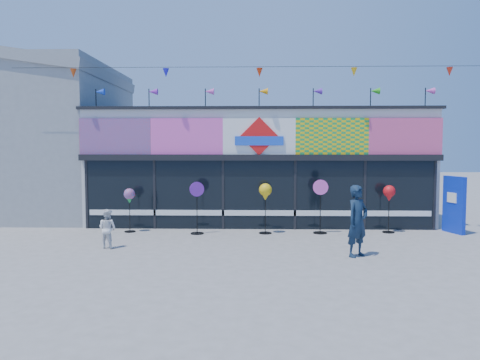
{
  "coord_description": "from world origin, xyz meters",
  "views": [
    {
      "loc": [
        -0.23,
        -12.11,
        2.74
      ],
      "look_at": [
        -0.6,
        2.0,
        1.75
      ],
      "focal_mm": 35.0,
      "sensor_mm": 36.0,
      "label": 1
    }
  ],
  "objects_px": {
    "spinner_2": "(265,193)",
    "spinner_3": "(320,205)",
    "spinner_1": "(197,206)",
    "adult_man": "(358,221)",
    "blue_sign": "(454,205)",
    "child": "(107,229)",
    "spinner_0": "(129,197)",
    "spinner_4": "(389,195)"
  },
  "relations": [
    {
      "from": "spinner_1",
      "to": "child",
      "type": "xyz_separation_m",
      "value": [
        -2.19,
        -2.13,
        -0.34
      ]
    },
    {
      "from": "blue_sign",
      "to": "spinner_3",
      "type": "xyz_separation_m",
      "value": [
        -4.27,
        -0.18,
        -0.01
      ]
    },
    {
      "from": "spinner_2",
      "to": "child",
      "type": "height_order",
      "value": "spinner_2"
    },
    {
      "from": "blue_sign",
      "to": "child",
      "type": "bearing_deg",
      "value": 176.55
    },
    {
      "from": "spinner_0",
      "to": "spinner_3",
      "type": "height_order",
      "value": "spinner_3"
    },
    {
      "from": "adult_man",
      "to": "child",
      "type": "bearing_deg",
      "value": 134.73
    },
    {
      "from": "spinner_3",
      "to": "spinner_4",
      "type": "distance_m",
      "value": 2.25
    },
    {
      "from": "child",
      "to": "spinner_3",
      "type": "bearing_deg",
      "value": -139.47
    },
    {
      "from": "spinner_0",
      "to": "spinner_1",
      "type": "distance_m",
      "value": 2.25
    },
    {
      "from": "spinner_2",
      "to": "adult_man",
      "type": "distance_m",
      "value": 3.81
    },
    {
      "from": "blue_sign",
      "to": "child",
      "type": "xyz_separation_m",
      "value": [
        -10.38,
        -2.5,
        -0.38
      ]
    },
    {
      "from": "spinner_3",
      "to": "adult_man",
      "type": "xyz_separation_m",
      "value": [
        0.47,
        -3.15,
        -0.01
      ]
    },
    {
      "from": "adult_man",
      "to": "child",
      "type": "height_order",
      "value": "adult_man"
    },
    {
      "from": "spinner_0",
      "to": "spinner_1",
      "type": "relative_size",
      "value": 0.86
    },
    {
      "from": "spinner_3",
      "to": "child",
      "type": "relative_size",
      "value": 1.61
    },
    {
      "from": "spinner_1",
      "to": "adult_man",
      "type": "relative_size",
      "value": 0.92
    },
    {
      "from": "spinner_4",
      "to": "adult_man",
      "type": "distance_m",
      "value": 3.79
    },
    {
      "from": "spinner_2",
      "to": "spinner_4",
      "type": "distance_m",
      "value": 3.97
    },
    {
      "from": "spinner_2",
      "to": "adult_man",
      "type": "xyz_separation_m",
      "value": [
        2.22,
        -3.08,
        -0.38
      ]
    },
    {
      "from": "blue_sign",
      "to": "adult_man",
      "type": "bearing_deg",
      "value": -155.82
    },
    {
      "from": "spinner_3",
      "to": "child",
      "type": "xyz_separation_m",
      "value": [
        -6.1,
        -2.33,
        -0.38
      ]
    },
    {
      "from": "spinner_3",
      "to": "spinner_4",
      "type": "bearing_deg",
      "value": 4.81
    },
    {
      "from": "spinner_1",
      "to": "spinner_4",
      "type": "bearing_deg",
      "value": 3.58
    },
    {
      "from": "spinner_1",
      "to": "spinner_2",
      "type": "height_order",
      "value": "spinner_1"
    },
    {
      "from": "blue_sign",
      "to": "spinner_1",
      "type": "bearing_deg",
      "value": 165.59
    },
    {
      "from": "spinner_0",
      "to": "spinner_4",
      "type": "relative_size",
      "value": 0.93
    },
    {
      "from": "blue_sign",
      "to": "child",
      "type": "distance_m",
      "value": 10.68
    },
    {
      "from": "spinner_2",
      "to": "spinner_3",
      "type": "distance_m",
      "value": 1.79
    },
    {
      "from": "spinner_4",
      "to": "spinner_3",
      "type": "bearing_deg",
      "value": -175.19
    },
    {
      "from": "spinner_1",
      "to": "spinner_2",
      "type": "relative_size",
      "value": 1.03
    },
    {
      "from": "blue_sign",
      "to": "spinner_2",
      "type": "distance_m",
      "value": 6.04
    },
    {
      "from": "spinner_1",
      "to": "child",
      "type": "height_order",
      "value": "spinner_1"
    },
    {
      "from": "spinner_1",
      "to": "spinner_3",
      "type": "height_order",
      "value": "spinner_3"
    },
    {
      "from": "child",
      "to": "blue_sign",
      "type": "bearing_deg",
      "value": -146.78
    },
    {
      "from": "blue_sign",
      "to": "spinner_2",
      "type": "xyz_separation_m",
      "value": [
        -6.02,
        -0.25,
        0.37
      ]
    },
    {
      "from": "blue_sign",
      "to": "spinner_4",
      "type": "height_order",
      "value": "blue_sign"
    },
    {
      "from": "adult_man",
      "to": "child",
      "type": "xyz_separation_m",
      "value": [
        -6.57,
        0.83,
        -0.37
      ]
    },
    {
      "from": "spinner_3",
      "to": "spinner_2",
      "type": "bearing_deg",
      "value": -177.51
    },
    {
      "from": "spinner_1",
      "to": "adult_man",
      "type": "height_order",
      "value": "adult_man"
    },
    {
      "from": "spinner_0",
      "to": "spinner_2",
      "type": "distance_m",
      "value": 4.38
    },
    {
      "from": "blue_sign",
      "to": "adult_man",
      "type": "height_order",
      "value": "blue_sign"
    },
    {
      "from": "spinner_4",
      "to": "blue_sign",
      "type": "bearing_deg",
      "value": -0.27
    }
  ]
}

